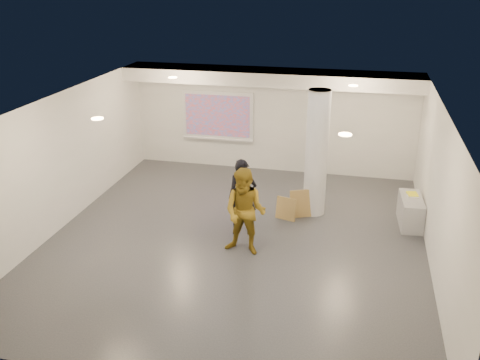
% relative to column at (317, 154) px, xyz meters
% --- Properties ---
extents(floor, '(8.00, 9.00, 0.01)m').
position_rel_column_xyz_m(floor, '(-1.50, -1.80, -1.50)').
color(floor, '#34363B').
rests_on(floor, ground).
extents(ceiling, '(8.00, 9.00, 0.01)m').
position_rel_column_xyz_m(ceiling, '(-1.50, -1.80, 1.50)').
color(ceiling, silver).
rests_on(ceiling, floor).
extents(wall_back, '(8.00, 0.01, 3.00)m').
position_rel_column_xyz_m(wall_back, '(-1.50, 2.70, 0.00)').
color(wall_back, silver).
rests_on(wall_back, floor).
extents(wall_front, '(8.00, 0.01, 3.00)m').
position_rel_column_xyz_m(wall_front, '(-1.50, -6.30, 0.00)').
color(wall_front, silver).
rests_on(wall_front, floor).
extents(wall_left, '(0.01, 9.00, 3.00)m').
position_rel_column_xyz_m(wall_left, '(-5.50, -1.80, 0.00)').
color(wall_left, silver).
rests_on(wall_left, floor).
extents(wall_right, '(0.01, 9.00, 3.00)m').
position_rel_column_xyz_m(wall_right, '(2.50, -1.80, 0.00)').
color(wall_right, silver).
rests_on(wall_right, floor).
extents(soffit_band, '(8.00, 1.10, 0.36)m').
position_rel_column_xyz_m(soffit_band, '(-1.50, 2.15, 1.32)').
color(soffit_band, silver).
rests_on(soffit_band, ceiling).
extents(downlight_nw, '(0.22, 0.22, 0.02)m').
position_rel_column_xyz_m(downlight_nw, '(-3.70, 0.70, 1.48)').
color(downlight_nw, '#FFCB88').
rests_on(downlight_nw, ceiling).
extents(downlight_ne, '(0.22, 0.22, 0.02)m').
position_rel_column_xyz_m(downlight_ne, '(0.70, 0.70, 1.48)').
color(downlight_ne, '#FFCB88').
rests_on(downlight_ne, ceiling).
extents(downlight_sw, '(0.22, 0.22, 0.02)m').
position_rel_column_xyz_m(downlight_sw, '(-3.70, -3.30, 1.48)').
color(downlight_sw, '#FFCB88').
rests_on(downlight_sw, ceiling).
extents(downlight_se, '(0.22, 0.22, 0.02)m').
position_rel_column_xyz_m(downlight_se, '(0.70, -3.30, 1.48)').
color(downlight_se, '#FFCB88').
rests_on(downlight_se, ceiling).
extents(column, '(0.52, 0.52, 3.00)m').
position_rel_column_xyz_m(column, '(0.00, 0.00, 0.00)').
color(column, silver).
rests_on(column, floor).
extents(projection_screen, '(2.10, 0.13, 1.42)m').
position_rel_column_xyz_m(projection_screen, '(-3.10, 2.65, 0.03)').
color(projection_screen, white).
rests_on(projection_screen, wall_back).
extents(credenza, '(0.54, 1.16, 0.66)m').
position_rel_column_xyz_m(credenza, '(2.22, -0.16, -1.17)').
color(credenza, '#9B9DA0').
rests_on(credenza, floor).
extents(papers_stack, '(0.27, 0.33, 0.02)m').
position_rel_column_xyz_m(papers_stack, '(2.24, -0.02, -0.83)').
color(papers_stack, silver).
rests_on(papers_stack, credenza).
extents(postit_pad, '(0.27, 0.34, 0.03)m').
position_rel_column_xyz_m(postit_pad, '(2.23, 0.03, -0.82)').
color(postit_pad, '#FFFA1D').
rests_on(postit_pad, credenza).
extents(cardboard_back, '(0.61, 0.36, 0.68)m').
position_rel_column_xyz_m(cardboard_back, '(-0.24, -0.30, -1.16)').
color(cardboard_back, '#A08044').
rests_on(cardboard_back, floor).
extents(cardboard_front, '(0.51, 0.27, 0.54)m').
position_rel_column_xyz_m(cardboard_front, '(-0.60, -0.52, -1.23)').
color(cardboard_front, '#A08044').
rests_on(cardboard_front, floor).
extents(woman, '(0.70, 0.55, 1.70)m').
position_rel_column_xyz_m(woman, '(-1.44, -1.41, -0.65)').
color(woman, black).
rests_on(woman, floor).
extents(man, '(0.97, 0.80, 1.84)m').
position_rel_column_xyz_m(man, '(-1.19, -2.27, -0.58)').
color(man, olive).
rests_on(man, floor).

